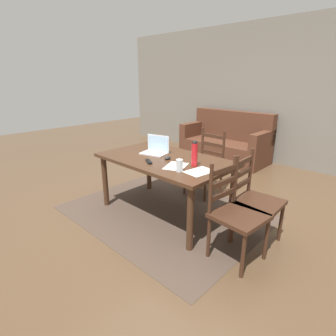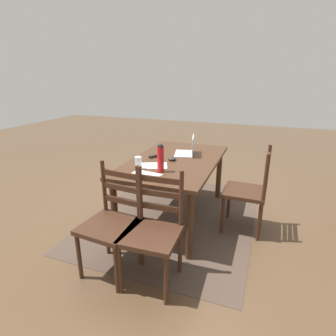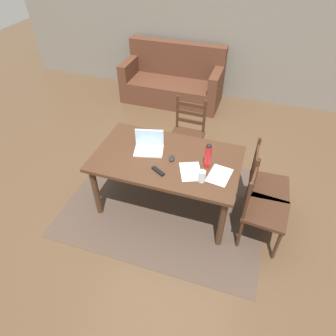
% 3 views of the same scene
% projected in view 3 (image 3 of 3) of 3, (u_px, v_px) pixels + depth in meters
% --- Properties ---
extents(ground_plane, '(14.00, 14.00, 0.00)m').
position_uv_depth(ground_plane, '(167.00, 202.00, 3.80)').
color(ground_plane, brown).
extents(area_rug, '(2.39, 1.88, 0.01)m').
position_uv_depth(area_rug, '(167.00, 202.00, 3.79)').
color(area_rug, '#47382D').
rests_on(area_rug, ground).
extents(wall_back, '(8.00, 0.12, 2.70)m').
position_uv_depth(wall_back, '(224.00, 21.00, 5.12)').
color(wall_back, slate).
rests_on(wall_back, ground).
extents(dining_table, '(1.62, 0.95, 0.73)m').
position_uv_depth(dining_table, '(167.00, 163.00, 3.37)').
color(dining_table, '#422819').
rests_on(dining_table, ground).
extents(chair_right_near, '(0.48, 0.48, 0.95)m').
position_uv_depth(chair_right_near, '(262.00, 210.00, 3.10)').
color(chair_right_near, '#3D2316').
rests_on(chair_right_near, ground).
extents(chair_far_head, '(0.45, 0.45, 0.95)m').
position_uv_depth(chair_far_head, '(187.00, 136.00, 4.10)').
color(chair_far_head, '#3D2316').
rests_on(chair_far_head, ground).
extents(chair_right_far, '(0.46, 0.46, 0.95)m').
position_uv_depth(chair_right_far, '(265.00, 185.00, 3.37)').
color(chair_right_far, '#3D2316').
rests_on(chair_right_far, ground).
extents(couch, '(1.80, 0.80, 1.00)m').
position_uv_depth(couch, '(173.00, 81.00, 5.61)').
color(couch, '#512D1E').
rests_on(couch, ground).
extents(laptop, '(0.36, 0.29, 0.23)m').
position_uv_depth(laptop, '(149.00, 145.00, 3.39)').
color(laptop, silver).
rests_on(laptop, dining_table).
extents(water_bottle, '(0.07, 0.07, 0.29)m').
position_uv_depth(water_bottle, '(208.00, 155.00, 3.11)').
color(water_bottle, red).
rests_on(water_bottle, dining_table).
extents(drinking_glass, '(0.07, 0.07, 0.13)m').
position_uv_depth(drinking_glass, '(202.00, 176.00, 2.99)').
color(drinking_glass, silver).
rests_on(drinking_glass, dining_table).
extents(computer_mouse, '(0.08, 0.11, 0.03)m').
position_uv_depth(computer_mouse, '(172.00, 158.00, 3.28)').
color(computer_mouse, black).
rests_on(computer_mouse, dining_table).
extents(tv_remote, '(0.17, 0.12, 0.02)m').
position_uv_depth(tv_remote, '(158.00, 171.00, 3.13)').
color(tv_remote, black).
rests_on(tv_remote, dining_table).
extents(paper_stack_left, '(0.31, 0.35, 0.00)m').
position_uv_depth(paper_stack_left, '(191.00, 171.00, 3.14)').
color(paper_stack_left, white).
rests_on(paper_stack_left, dining_table).
extents(paper_stack_right, '(0.25, 0.32, 0.00)m').
position_uv_depth(paper_stack_right, '(219.00, 175.00, 3.09)').
color(paper_stack_right, white).
rests_on(paper_stack_right, dining_table).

